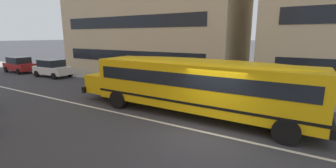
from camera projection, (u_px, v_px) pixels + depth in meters
name	position (u px, v px, depth m)	size (l,w,h in m)	color
ground_plane	(209.00, 133.00, 9.20)	(400.00, 400.00, 0.00)	#38383D
sidewalk_far	(247.00, 94.00, 15.31)	(120.00, 3.00, 0.01)	gray
lane_centreline	(209.00, 133.00, 9.20)	(110.00, 0.16, 0.01)	silver
school_bus	(192.00, 82.00, 11.10)	(12.54, 3.05, 2.80)	yellow
parked_car_red_past_driveway	(20.00, 65.00, 24.34)	(3.94, 1.96, 1.64)	maroon
parked_car_white_mid_block	(52.00, 68.00, 21.71)	(3.94, 1.96, 1.64)	silver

